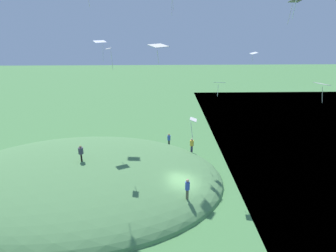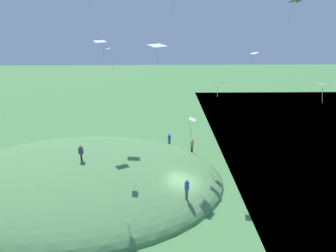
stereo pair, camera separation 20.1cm
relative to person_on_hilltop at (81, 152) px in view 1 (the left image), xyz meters
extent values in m
plane|color=#498045|center=(-9.60, 2.75, -3.30)|extent=(160.00, 160.00, 0.00)
ellipsoid|color=#52834C|center=(0.45, -0.10, -3.30)|extent=(28.08, 21.16, 4.66)
cube|color=black|center=(0.00, 0.00, -0.59)|extent=(0.18, 0.27, 0.75)
cylinder|color=#3B3E4B|center=(0.00, 0.00, 0.08)|extent=(0.54, 0.54, 0.60)
sphere|color=#967354|center=(0.00, 0.00, 0.49)|extent=(0.23, 0.23, 0.23)
cube|color=#525240|center=(-9.63, 4.94, -1.68)|extent=(0.23, 0.22, 0.87)
cylinder|color=#3754BB|center=(-9.63, 4.94, -0.90)|extent=(0.53, 0.53, 0.69)
sphere|color=tan|center=(-9.63, 4.94, -0.42)|extent=(0.26, 0.26, 0.26)
cube|color=#2D2B4D|center=(-11.04, -5.34, -2.22)|extent=(0.26, 0.17, 0.80)
cylinder|color=gold|center=(-11.04, -5.34, -1.51)|extent=(0.51, 0.51, 0.63)
sphere|color=tan|center=(-11.04, -5.34, -1.07)|extent=(0.24, 0.24, 0.24)
cube|color=#2F3637|center=(-8.56, -8.75, -2.91)|extent=(0.24, 0.20, 0.77)
cylinder|color=#2E50B1|center=(-8.56, -8.75, -2.22)|extent=(0.53, 0.53, 0.61)
sphere|color=#A6714E|center=(-8.56, -8.75, -1.80)|extent=(0.23, 0.23, 0.23)
cube|color=silver|center=(-9.60, 7.94, 5.74)|extent=(0.53, 0.69, 0.17)
cylinder|color=silver|center=(-9.50, 7.97, 5.03)|extent=(0.19, 0.05, 1.10)
cylinder|color=white|center=(-14.57, 9.52, 12.61)|extent=(0.12, 0.23, 1.58)
cylinder|color=white|center=(-8.94, -8.16, 13.38)|extent=(0.18, 0.18, 1.75)
cube|color=silver|center=(-18.81, -0.77, 13.18)|extent=(1.10, 0.85, 0.22)
cylinder|color=silver|center=(-18.66, -1.05, 12.12)|extent=(0.18, 0.21, 1.60)
cube|color=white|center=(-7.40, 6.84, 10.23)|extent=(1.39, 1.38, 0.16)
cylinder|color=white|center=(-7.38, 6.94, 9.54)|extent=(0.14, 0.10, 0.80)
cube|color=silver|center=(-19.94, 3.57, 7.07)|extent=(1.12, 1.27, 0.17)
cylinder|color=silver|center=(-20.19, 3.43, 6.18)|extent=(0.14, 0.22, 1.23)
cube|color=silver|center=(-18.74, -10.52, 7.84)|extent=(0.82, 1.14, 0.21)
cylinder|color=silver|center=(-18.68, -10.73, 7.14)|extent=(0.07, 0.09, 0.85)
cube|color=silver|center=(-3.06, -0.86, 9.33)|extent=(0.48, 0.68, 0.11)
cylinder|color=silver|center=(-3.31, -0.78, 8.34)|extent=(0.09, 0.24, 1.64)
cube|color=silver|center=(-1.62, -4.79, 9.64)|extent=(1.41, 1.29, 0.19)
cylinder|color=silver|center=(-1.87, -4.73, 8.55)|extent=(0.12, 0.05, 1.60)
cylinder|color=silver|center=(-8.74, -5.74, 12.88)|extent=(0.05, 0.23, 1.65)
cube|color=white|center=(-12.63, 0.60, 6.62)|extent=(1.15, 0.90, 0.17)
cylinder|color=white|center=(-12.56, 0.32, 5.84)|extent=(0.08, 0.14, 1.04)
camera|label=1|loc=(-7.46, 26.40, 11.91)|focal=32.67mm
camera|label=2|loc=(-7.66, 26.40, 11.91)|focal=32.67mm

